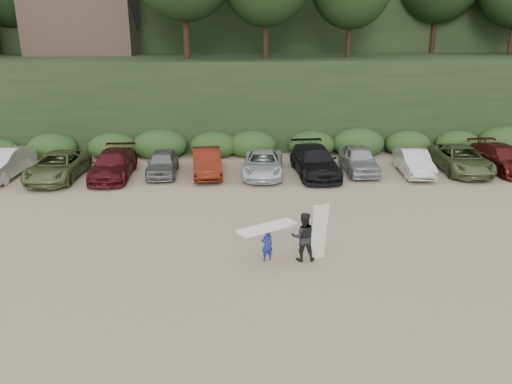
{
  "coord_description": "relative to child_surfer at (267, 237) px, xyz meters",
  "views": [
    {
      "loc": [
        -0.57,
        -17.76,
        8.35
      ],
      "look_at": [
        0.42,
        3.0,
        1.3
      ],
      "focal_mm": 35.0,
      "sensor_mm": 36.0,
      "label": 1
    }
  ],
  "objects": [
    {
      "name": "adult_surfer",
      "position": [
        1.38,
        -0.02,
        0.02
      ],
      "size": [
        1.36,
        0.72,
        2.21
      ],
      "color": "black",
      "rests_on": "ground"
    },
    {
      "name": "parked_cars",
      "position": [
        2.07,
        11.05,
        -0.17
      ],
      "size": [
        39.85,
        5.83,
        1.64
      ],
      "color": "silver",
      "rests_on": "ground"
    },
    {
      "name": "ground",
      "position": [
        -0.63,
        1.08,
        -0.93
      ],
      "size": [
        120.0,
        120.0,
        0.0
      ],
      "primitive_type": "plane",
      "color": "tan",
      "rests_on": "ground"
    },
    {
      "name": "child_surfer",
      "position": [
        0.0,
        0.0,
        0.0
      ],
      "size": [
        2.28,
        1.7,
        1.37
      ],
      "color": "navy",
      "rests_on": "ground"
    }
  ]
}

